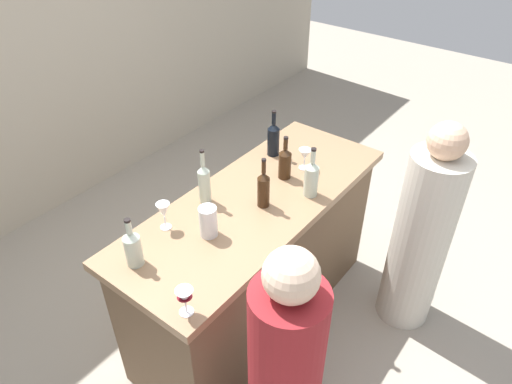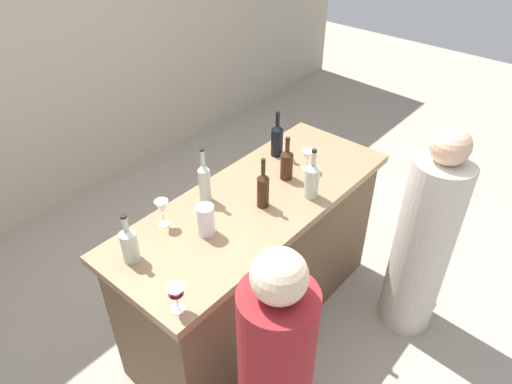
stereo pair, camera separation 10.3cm
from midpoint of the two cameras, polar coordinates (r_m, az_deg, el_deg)
The scene contains 15 objects.
ground_plane at distance 3.40m, azimuth -0.90°, elevation -14.34°, with size 12.00×12.00×0.00m, color #9E9384.
back_wall at distance 4.12m, azimuth -26.80°, elevation 15.27°, with size 8.00×0.10×2.80m, color #B2A893.
bar_counter at distance 3.03m, azimuth -0.99°, elevation -8.32°, with size 1.84×0.71×0.99m.
wine_bottle_leftmost_clear_pale at distance 2.33m, azimuth -15.89°, elevation -6.46°, with size 0.08×0.08×0.27m.
wine_bottle_second_left_clear_pale at distance 2.63m, azimuth -7.39°, elevation 1.12°, with size 0.07×0.07×0.34m.
wine_bottle_center_amber_brown at distance 2.59m, azimuth -0.23°, elevation 0.43°, with size 0.07×0.07×0.31m.
wine_bottle_second_right_clear_pale at distance 2.68m, azimuth 5.60°, elevation 1.72°, with size 0.08×0.08×0.31m.
wine_bottle_rightmost_amber_brown at distance 2.83m, azimuth 2.40°, elevation 3.60°, with size 0.08×0.08×0.28m.
wine_bottle_far_right_near_black at distance 3.05m, azimuth 1.14°, elevation 6.49°, with size 0.08×0.08×0.31m.
wine_glass_near_left at distance 2.07m, azimuth -10.05°, elevation -12.42°, with size 0.08×0.08×0.14m.
wine_glass_near_center at distance 2.93m, azimuth 4.90°, elevation 4.47°, with size 0.08×0.08×0.13m.
wine_glass_near_right at distance 2.50m, azimuth -12.26°, elevation -2.27°, with size 0.07×0.07×0.16m.
water_pitcher at distance 2.43m, azimuth -7.00°, elevation -3.57°, with size 0.09×0.09×0.17m.
person_left_guest at distance 3.08m, azimuth 18.38°, elevation -5.25°, with size 0.42×0.42×1.47m.
person_center_guest at distance 2.31m, azimuth 2.12°, elevation -21.48°, with size 0.38×0.38×1.45m.
Camera 1 is at (-1.70, -1.32, 2.63)m, focal length 33.14 mm.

